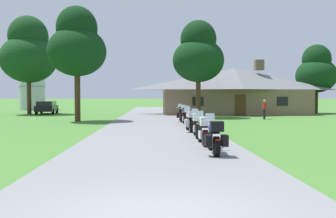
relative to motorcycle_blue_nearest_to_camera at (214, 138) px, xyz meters
The scene contains 17 objects.
ground_plane 13.93m from the motorcycle_blue_nearest_to_camera, 97.78° to the left, with size 500.00×500.00×0.00m, color #42752D.
asphalt_driveway 11.95m from the motorcycle_blue_nearest_to_camera, 99.08° to the left, with size 6.40×80.00×0.06m, color slate.
motorcycle_blue_nearest_to_camera is the anchor object (origin of this frame).
motorcycle_green_second_in_row 2.31m from the motorcycle_blue_nearest_to_camera, 91.41° to the left, with size 0.66×2.08×1.30m.
motorcycle_black_third_in_row 4.92m from the motorcycle_blue_nearest_to_camera, 90.13° to the left, with size 0.66×2.08×1.30m.
motorcycle_silver_fourth_in_row 7.57m from the motorcycle_blue_nearest_to_camera, 90.28° to the left, with size 0.79×2.08×1.30m.
motorcycle_red_fifth_in_row 10.42m from the motorcycle_blue_nearest_to_camera, 89.09° to the left, with size 0.66×2.08×1.30m.
motorcycle_black_sixth_in_row 12.64m from the motorcycle_blue_nearest_to_camera, 89.63° to the left, with size 0.66×2.08×1.30m.
motorcycle_green_farthest_in_row 15.29m from the motorcycle_blue_nearest_to_camera, 89.81° to the left, with size 0.72×2.08×1.30m.
stone_lodge 28.07m from the motorcycle_blue_nearest_to_camera, 76.30° to the left, with size 16.05×6.38×5.86m.
bystander_red_shirt_near_lodge 20.02m from the motorcycle_blue_nearest_to_camera, 68.46° to the left, with size 0.22×0.55×1.67m.
tree_left_near 19.28m from the motorcycle_blue_nearest_to_camera, 115.29° to the left, with size 4.50×4.50×8.91m.
tree_by_lodge_front 22.26m from the motorcycle_blue_nearest_to_camera, 84.47° to the left, with size 4.70×4.70×8.88m.
tree_left_far 32.48m from the motorcycle_blue_nearest_to_camera, 118.83° to the left, with size 5.95×5.95×10.54m.
tree_right_of_lodge 33.33m from the motorcycle_blue_nearest_to_camera, 60.39° to the left, with size 4.52×4.52×7.77m.
metal_silo_distant 44.91m from the motorcycle_blue_nearest_to_camera, 115.34° to the left, with size 3.63×3.63×7.54m.
parked_black_suv_far_left 31.82m from the motorcycle_blue_nearest_to_camera, 115.58° to the left, with size 2.36×4.78×1.40m.
Camera 1 is at (-0.10, -5.67, 1.97)m, focal length 39.11 mm.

